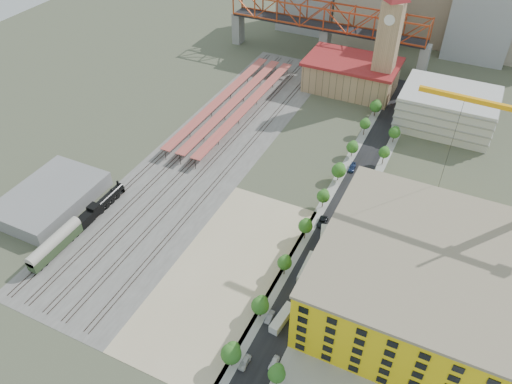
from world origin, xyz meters
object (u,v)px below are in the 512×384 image
at_px(clock_tower, 390,30).
at_px(site_trailer_a, 282,318).
at_px(construction_building, 413,277).
at_px(car_0, 245,362).
at_px(site_trailer_b, 309,268).
at_px(site_trailer_c, 308,268).
at_px(coach, 55,244).
at_px(site_trailer_d, 324,238).
at_px(locomotive, 102,205).

distance_m(clock_tower, site_trailer_a, 122.49).
distance_m(construction_building, site_trailer_a, 33.29).
bearing_deg(car_0, site_trailer_b, 84.23).
xyz_separation_m(site_trailer_a, car_0, (-3.00, -14.31, -0.49)).
relative_size(site_trailer_a, car_0, 2.09).
xyz_separation_m(site_trailer_a, site_trailer_c, (0.00, 17.55, 0.21)).
relative_size(coach, site_trailer_d, 2.03).
height_order(construction_building, site_trailer_c, construction_building).
bearing_deg(car_0, locomotive, 155.51).
bearing_deg(site_trailer_a, car_0, -95.28).
bearing_deg(site_trailer_a, coach, -168.35).
distance_m(locomotive, site_trailer_a, 67.43).
height_order(locomotive, site_trailer_d, locomotive).
xyz_separation_m(site_trailer_a, site_trailer_b, (0.00, 17.96, -0.03)).
height_order(clock_tower, site_trailer_d, clock_tower).
xyz_separation_m(clock_tower, site_trailer_a, (8.00, -119.10, -27.48)).
xyz_separation_m(site_trailer_c, site_trailer_d, (0.00, 12.88, -0.18)).
xyz_separation_m(locomotive, site_trailer_a, (66.00, -13.77, -0.85)).
height_order(site_trailer_a, car_0, site_trailer_a).
relative_size(clock_tower, construction_building, 1.03).
relative_size(locomotive, site_trailer_b, 2.55).
bearing_deg(coach, site_trailer_c, 19.55).
relative_size(construction_building, site_trailer_c, 4.86).
bearing_deg(construction_building, coach, -164.80).
distance_m(construction_building, car_0, 45.09).
relative_size(locomotive, site_trailer_d, 2.44).
bearing_deg(site_trailer_c, construction_building, 1.95).
relative_size(clock_tower, site_trailer_d, 5.72).
relative_size(clock_tower, site_trailer_c, 5.00).
distance_m(site_trailer_c, site_trailer_d, 12.88).
height_order(clock_tower, site_trailer_c, clock_tower).
distance_m(clock_tower, site_trailer_c, 105.45).
xyz_separation_m(coach, car_0, (63.00, -8.42, -2.36)).
bearing_deg(car_0, coach, 171.93).
bearing_deg(site_trailer_b, coach, -159.45).
height_order(clock_tower, coach, clock_tower).
distance_m(construction_building, site_trailer_d, 29.51).
bearing_deg(coach, construction_building, 15.20).
height_order(construction_building, site_trailer_a, construction_building).
distance_m(site_trailer_a, car_0, 14.63).
xyz_separation_m(construction_building, locomotive, (-92.00, -5.33, -7.34)).
relative_size(site_trailer_c, car_0, 2.44).
bearing_deg(locomotive, site_trailer_b, 3.63).
bearing_deg(site_trailer_b, clock_tower, 95.21).
relative_size(site_trailer_a, site_trailer_d, 0.98).
bearing_deg(clock_tower, coach, -114.89).
relative_size(site_trailer_b, site_trailer_d, 0.96).
relative_size(coach, site_trailer_a, 2.07).
bearing_deg(site_trailer_b, construction_building, 3.21).
relative_size(clock_tower, site_trailer_b, 5.98).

